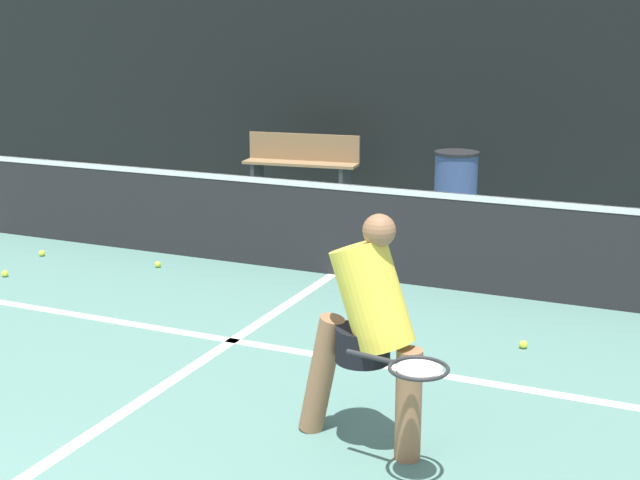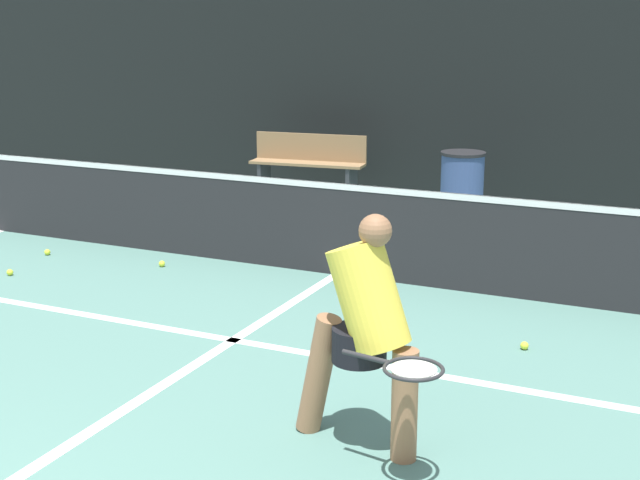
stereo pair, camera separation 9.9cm
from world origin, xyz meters
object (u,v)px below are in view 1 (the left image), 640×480
at_px(parked_car, 434,126).
at_px(trash_bin, 456,181).
at_px(courtside_bench, 302,161).
at_px(player_practicing, 369,325).

bearing_deg(parked_car, trash_bin, -68.76).
xyz_separation_m(courtside_bench, parked_car, (0.98, 3.45, 0.17)).
bearing_deg(trash_bin, parked_car, 111.24).
relative_size(player_practicing, parked_car, 0.34).
bearing_deg(courtside_bench, player_practicing, -68.94).
bearing_deg(courtside_bench, trash_bin, -14.77).
xyz_separation_m(player_practicing, trash_bin, (-1.36, 6.82, -0.39)).
distance_m(trash_bin, parked_car, 4.07).
bearing_deg(parked_car, player_practicing, -75.06).
xyz_separation_m(player_practicing, courtside_bench, (-3.81, 7.15, -0.32)).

